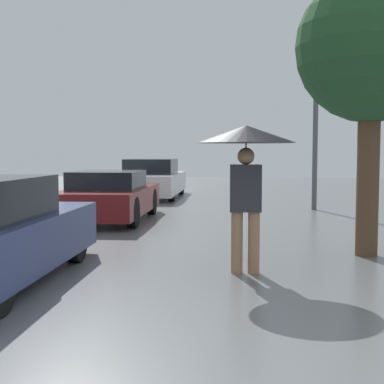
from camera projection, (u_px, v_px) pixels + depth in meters
The scene contains 5 objects.
pedestrian at pixel (246, 150), 6.71m from camera, with size 1.25×1.25×1.88m.
parked_car_middle at pixel (110, 196), 12.07m from camera, with size 1.70×3.89×1.12m.
parked_car_farthest at pixel (152, 180), 18.11m from camera, with size 1.84×4.59×1.31m.
tree at pixel (371, 50), 7.76m from camera, with size 2.19×2.19×4.16m.
street_lamp at pixel (316, 94), 14.08m from camera, with size 0.37×0.37×4.67m.
Camera 1 is at (-0.32, -2.81, 1.55)m, focal length 50.00 mm.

